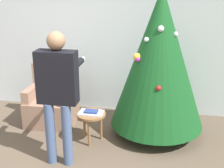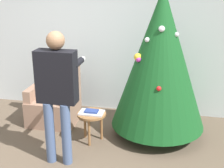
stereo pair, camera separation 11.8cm
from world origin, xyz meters
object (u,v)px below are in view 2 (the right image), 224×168
(christmas_tree, at_px, (160,59))
(side_stool, at_px, (92,117))
(armchair, at_px, (54,102))
(person_standing, at_px, (57,86))

(christmas_tree, xyz_separation_m, side_stool, (-0.89, -0.40, -0.79))
(armchair, xyz_separation_m, side_stool, (0.76, -0.50, 0.04))
(armchair, bearing_deg, christmas_tree, -3.33)
(armchair, xyz_separation_m, person_standing, (0.50, -1.05, 0.68))
(christmas_tree, relative_size, armchair, 2.29)
(side_stool, bearing_deg, christmas_tree, 24.42)
(person_standing, bearing_deg, armchair, 115.32)
(armchair, height_order, person_standing, person_standing)
(christmas_tree, relative_size, person_standing, 1.29)
(christmas_tree, xyz_separation_m, armchair, (-1.65, 0.10, -0.83))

